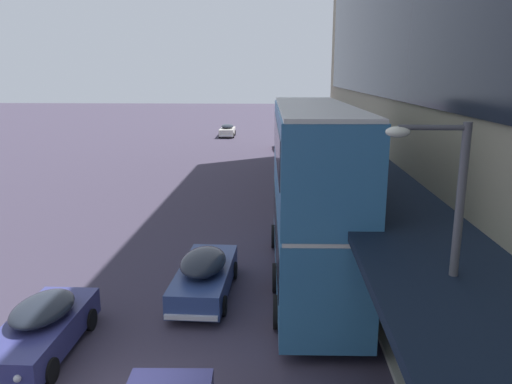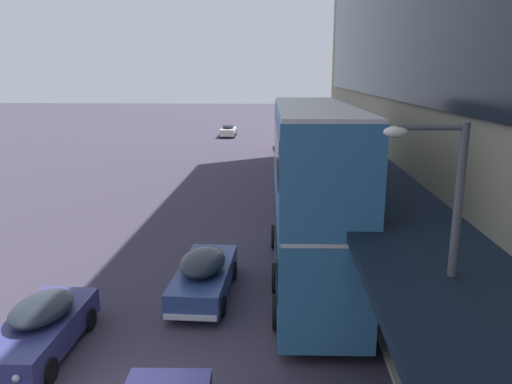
# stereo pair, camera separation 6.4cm
# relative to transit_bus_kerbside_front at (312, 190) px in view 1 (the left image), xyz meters

# --- Properties ---
(transit_bus_kerbside_front) EXTENTS (2.94, 11.02, 6.36)m
(transit_bus_kerbside_front) POSITION_rel_transit_bus_kerbside_front_xyz_m (0.00, 0.00, 0.00)
(transit_bus_kerbside_front) COLOR teal
(transit_bus_kerbside_front) RESTS_ON ground
(sedan_second_mid) EXTENTS (1.93, 4.93, 1.62)m
(sedan_second_mid) POSITION_rel_transit_bus_kerbside_front_xyz_m (-3.64, -1.31, -2.63)
(sedan_second_mid) COLOR navy
(sedan_second_mid) RESTS_ON ground
(sedan_far_back) EXTENTS (1.84, 4.43, 1.46)m
(sedan_far_back) POSITION_rel_transit_bus_kerbside_front_xyz_m (-7.49, -5.06, -2.69)
(sedan_far_back) COLOR navy
(sedan_far_back) RESTS_ON ground
(sedan_lead_mid) EXTENTS (1.89, 4.62, 1.48)m
(sedan_lead_mid) POSITION_rel_transit_bus_kerbside_front_xyz_m (-7.46, 43.10, -2.68)
(sedan_lead_mid) COLOR beige
(sedan_lead_mid) RESTS_ON ground
(sedan_second_near) EXTENTS (1.94, 4.33, 1.66)m
(sedan_second_near) POSITION_rel_transit_bus_kerbside_front_xyz_m (-0.52, 33.27, -2.61)
(sedan_second_near) COLOR #A7161B
(sedan_second_near) RESTS_ON ground
(street_lamp) EXTENTS (1.50, 0.28, 6.39)m
(street_lamp) POSITION_rel_transit_bus_kerbside_front_xyz_m (1.95, -8.04, 0.48)
(street_lamp) COLOR #4C4C51
(street_lamp) RESTS_ON sidewalk_kerb
(fire_hydrant) EXTENTS (0.20, 0.40, 0.70)m
(fire_hydrant) POSITION_rel_transit_bus_kerbside_front_xyz_m (2.12, 2.88, -2.93)
(fire_hydrant) COLOR red
(fire_hydrant) RESTS_ON sidewalk_kerb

